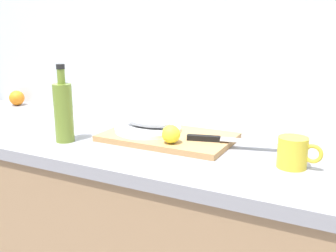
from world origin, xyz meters
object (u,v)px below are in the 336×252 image
Objects in this scene: cutting_board at (168,137)px; fish_fillet at (148,122)px; coffee_mug_2 at (294,152)px; lemon_0 at (171,134)px; olive_oil_bottle at (63,111)px; chef_knife at (220,139)px; white_plate at (148,129)px; orange_0 at (17,98)px.

cutting_board is 0.09m from fish_fillet.
cutting_board is 3.61× the size of coffee_mug_2.
coffee_mug_2 is at bearing 0.89° from lemon_0.
lemon_0 is 0.49× the size of coffee_mug_2.
cutting_board is 1.68× the size of olive_oil_bottle.
coffee_mug_2 is at bearing -32.58° from chef_knife.
white_plate is at bearing 146.53° from lemon_0.
orange_0 is (-0.86, 0.19, 0.01)m from white_plate.
lemon_0 reaches higher than white_plate.
white_plate is 3.92× the size of lemon_0.
olive_oil_bottle is 2.14× the size of coffee_mug_2.
cutting_board is 0.37m from olive_oil_bottle.
olive_oil_bottle is at bearing -141.10° from fish_fillet.
coffee_mug_2 reaches higher than orange_0.
fish_fillet is 0.88m from orange_0.
fish_fillet is 0.53m from coffee_mug_2.
olive_oil_bottle reaches higher than white_plate.
chef_knife is (0.28, -0.01, 0.00)m from white_plate.
fish_fillet is at bearing 176.74° from cutting_board.
white_plate is 0.30m from olive_oil_bottle.
orange_0 is at bearing 155.67° from chef_knife.
coffee_mug_2 reaches higher than white_plate.
chef_knife is at bearing 32.34° from lemon_0.
orange_0 is (-1.14, 0.19, 0.01)m from chef_knife.
lemon_0 is at bearing -179.11° from coffee_mug_2.
olive_oil_bottle is at bearing -30.12° from orange_0.
orange_0 reaches higher than white_plate.
orange_0 is (-0.94, 0.19, 0.03)m from cutting_board.
white_plate is at bearing -12.17° from orange_0.
cutting_board is 6.08× the size of orange_0.
olive_oil_bottle reaches higher than fish_fillet.
cutting_board is 0.09m from white_plate.
chef_knife is 1.08× the size of olive_oil_bottle.
fish_fillet is at bearing 38.90° from olive_oil_bottle.
chef_knife is at bearing -0.66° from cutting_board.
cutting_board is 1.88× the size of white_plate.
cutting_board is 7.39× the size of lemon_0.
chef_knife is (0.19, -0.00, 0.02)m from cutting_board.
cutting_board is 0.19m from chef_knife.
olive_oil_bottle reaches higher than chef_knife.
coffee_mug_2 reaches higher than cutting_board.
lemon_0 reaches higher than fish_fillet.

